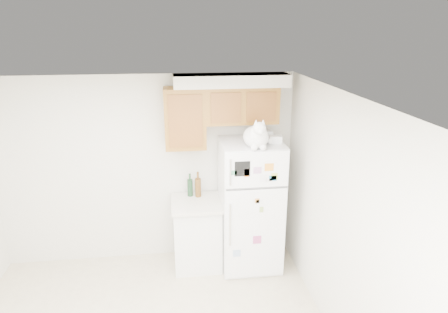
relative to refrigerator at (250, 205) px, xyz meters
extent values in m
cube|color=beige|center=(-1.30, 0.39, 0.40)|extent=(3.80, 0.04, 2.50)
cube|color=beige|center=(0.60, -1.61, 0.40)|extent=(0.04, 4.00, 2.50)
cube|color=white|center=(-1.30, -1.61, 1.65)|extent=(3.80, 4.00, 0.04)
cube|color=#945A20|center=(-0.10, 0.22, 1.27)|extent=(0.90, 0.33, 0.45)
cube|color=#945A20|center=(-0.80, 0.22, 1.12)|extent=(0.50, 0.33, 0.75)
cube|color=silver|center=(-0.22, 0.23, 1.57)|extent=(1.40, 0.37, 0.15)
cube|color=white|center=(0.00, 0.01, 0.00)|extent=(0.76, 0.72, 1.70)
cube|color=white|center=(0.00, -0.36, 0.62)|extent=(0.74, 0.03, 0.44)
cube|color=white|center=(0.00, -0.36, -0.22)|extent=(0.74, 0.03, 1.19)
cube|color=#59595B|center=(0.00, -0.36, 0.40)|extent=(0.74, 0.03, 0.02)
cylinder|color=silver|center=(-0.32, -0.39, 0.62)|extent=(0.02, 0.02, 0.32)
cylinder|color=silver|center=(-0.32, -0.39, -0.05)|extent=(0.02, 0.02, 0.55)
cube|color=black|center=(-0.18, -0.38, 0.65)|extent=(0.18, 0.00, 0.18)
cube|color=white|center=(-0.16, -0.38, 0.20)|extent=(0.22, 0.00, 0.28)
cube|color=orange|center=(0.13, -0.38, 0.65)|extent=(0.11, 0.00, 0.09)
cube|color=#BD7D3B|center=(0.00, -0.38, 0.24)|extent=(0.06, 0.00, 0.06)
cube|color=#8DA753|center=(0.06, -0.38, 0.12)|extent=(0.05, 0.00, 0.07)
cube|color=white|center=(0.14, -0.38, 0.48)|extent=(0.07, 0.00, 0.07)
cube|color=#90A8CD|center=(-0.23, -0.38, -0.45)|extent=(0.09, 0.00, 0.09)
cube|color=#AD7BA6|center=(0.00, -0.38, 0.62)|extent=(0.10, 0.00, 0.08)
cube|color=silver|center=(0.03, -0.38, 0.22)|extent=(0.08, 0.00, 0.05)
cube|color=teal|center=(0.18, -0.38, 0.52)|extent=(0.09, 0.00, 0.07)
cube|color=silver|center=(0.07, -0.38, 0.52)|extent=(0.09, 0.00, 0.09)
cube|color=#CF6822|center=(-0.13, -0.38, 0.60)|extent=(0.06, 0.00, 0.10)
cube|color=#419068|center=(-0.28, -0.38, 0.61)|extent=(0.08, 0.00, 0.05)
cube|color=#B0467E|center=(0.02, -0.38, -0.29)|extent=(0.10, 0.00, 0.11)
cube|color=#C3C646|center=(0.20, -0.38, 0.54)|extent=(0.08, 0.00, 0.09)
cube|color=white|center=(-0.69, 0.07, -0.41)|extent=(0.60, 0.60, 0.88)
cube|color=silver|center=(-0.69, 0.05, 0.05)|extent=(0.64, 0.64, 0.04)
ellipsoid|color=white|center=(0.01, -0.19, 0.97)|extent=(0.29, 0.40, 0.25)
ellipsoid|color=white|center=(0.01, -0.30, 1.02)|extent=(0.21, 0.17, 0.24)
sphere|color=white|center=(0.01, -0.36, 1.11)|extent=(0.15, 0.15, 0.15)
cone|color=white|center=(-0.03, -0.36, 1.19)|extent=(0.05, 0.05, 0.06)
cone|color=white|center=(0.05, -0.36, 1.19)|extent=(0.05, 0.05, 0.06)
cone|color=#D88C8C|center=(-0.03, -0.37, 1.18)|extent=(0.03, 0.03, 0.03)
cone|color=#D88C8C|center=(0.05, -0.37, 1.18)|extent=(0.03, 0.03, 0.03)
sphere|color=white|center=(0.01, -0.42, 1.09)|extent=(0.06, 0.06, 0.06)
sphere|color=white|center=(-0.04, -0.34, 0.89)|extent=(0.08, 0.08, 0.08)
sphere|color=white|center=(0.06, -0.34, 0.89)|extent=(0.08, 0.08, 0.08)
cylinder|color=white|center=(0.13, -0.05, 0.89)|extent=(0.18, 0.25, 0.08)
cube|color=white|center=(0.19, 0.14, 0.90)|extent=(0.20, 0.17, 0.10)
cube|color=white|center=(0.28, -0.07, 0.89)|extent=(0.17, 0.14, 0.09)
camera|label=1|loc=(-0.95, -4.60, 2.22)|focal=32.00mm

